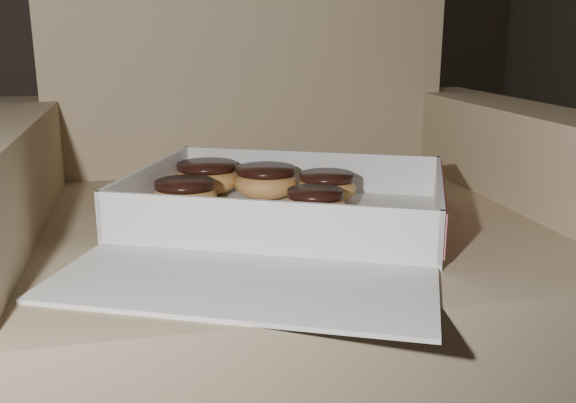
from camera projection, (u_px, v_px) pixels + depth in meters
The scene contains 10 objects.
armchair at pixel (277, 279), 1.02m from camera, with size 0.91×0.77×0.95m.
bakery_box at pixel (284, 220), 0.85m from camera, with size 0.57×0.61×0.07m.
donut_a at pixel (185, 195), 0.91m from camera, with size 0.09×0.09×0.05m.
donut_b at pixel (207, 177), 1.00m from camera, with size 0.10×0.10×0.05m.
donut_c at pixel (315, 203), 0.87m from camera, with size 0.08×0.08×0.04m.
donut_d at pixel (266, 181), 0.98m from camera, with size 0.10×0.10×0.05m.
donut_e at pixel (327, 186), 0.96m from camera, with size 0.09×0.09×0.04m.
crumb_a at pixel (138, 225), 0.84m from camera, with size 0.01×0.01×0.00m, color black.
crumb_b at pixel (247, 216), 0.89m from camera, with size 0.01×0.01×0.00m, color black.
crumb_c at pixel (290, 226), 0.84m from camera, with size 0.01×0.01×0.00m, color black.
Camera 1 is at (0.24, -0.63, 0.69)m, focal length 40.00 mm.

